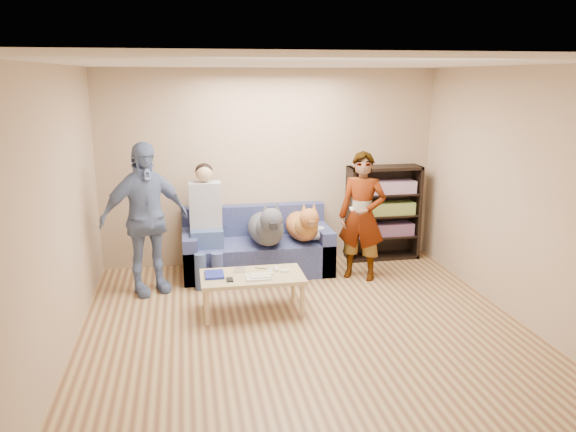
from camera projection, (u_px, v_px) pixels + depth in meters
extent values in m
plane|color=brown|center=(310.00, 340.00, 5.45)|extent=(5.00, 5.00, 0.00)
plane|color=white|center=(313.00, 63.00, 4.82)|extent=(5.00, 5.00, 0.00)
plane|color=tan|center=(270.00, 168.00, 7.52)|extent=(4.50, 0.00, 4.50)
plane|color=tan|center=(425.00, 327.00, 2.75)|extent=(4.50, 0.00, 4.50)
plane|color=tan|center=(52.00, 221.00, 4.74)|extent=(0.00, 5.00, 5.00)
plane|color=tan|center=(534.00, 201.00, 5.53)|extent=(0.00, 5.00, 5.00)
ellipsoid|color=silver|center=(315.00, 233.00, 7.30)|extent=(0.47, 0.40, 0.16)
imported|color=gray|center=(362.00, 216.00, 6.95)|extent=(0.70, 0.63, 1.61)
imported|color=#6D7FAF|center=(145.00, 219.00, 6.47)|extent=(1.13, 0.83, 1.79)
cube|color=white|center=(351.00, 209.00, 6.69)|extent=(0.06, 0.11, 0.03)
cube|color=navy|center=(214.00, 275.00, 5.99)|extent=(0.20, 0.26, 0.03)
cube|color=silver|center=(258.00, 277.00, 5.93)|extent=(0.26, 0.20, 0.02)
cube|color=beige|center=(260.00, 275.00, 5.95)|extent=(0.22, 0.17, 0.01)
cube|color=silver|center=(240.00, 270.00, 6.10)|extent=(0.11, 0.06, 0.05)
cube|color=silver|center=(276.00, 269.00, 6.16)|extent=(0.04, 0.13, 0.03)
cube|color=white|center=(285.00, 271.00, 6.10)|extent=(0.09, 0.06, 0.03)
cylinder|color=silver|center=(271.00, 274.00, 6.03)|extent=(0.07, 0.07, 0.02)
cylinder|color=silver|center=(270.00, 271.00, 6.11)|extent=(0.07, 0.07, 0.02)
cylinder|color=orange|center=(252.00, 280.00, 5.86)|extent=(0.13, 0.06, 0.01)
cylinder|color=black|center=(261.00, 268.00, 6.21)|extent=(0.13, 0.08, 0.01)
cube|color=black|center=(230.00, 280.00, 5.86)|extent=(0.07, 0.12, 0.02)
cube|color=#515B93|center=(257.00, 256.00, 7.31)|extent=(1.90, 0.85, 0.42)
cube|color=#515B93|center=(254.00, 220.00, 7.53)|extent=(1.90, 0.18, 0.40)
cube|color=#515B93|center=(190.00, 254.00, 7.14)|extent=(0.18, 0.85, 0.58)
cube|color=#515B93|center=(321.00, 247.00, 7.44)|extent=(0.18, 0.85, 0.58)
cube|color=#456A99|center=(207.00, 237.00, 7.04)|extent=(0.40, 0.38, 0.22)
cylinder|color=#3F588B|center=(201.00, 273.00, 6.70)|extent=(0.14, 0.14, 0.47)
cylinder|color=#455699|center=(218.00, 272.00, 6.74)|extent=(0.14, 0.14, 0.47)
cube|color=#B8B8BD|center=(205.00, 205.00, 7.04)|extent=(0.40, 0.24, 0.58)
sphere|color=tan|center=(204.00, 174.00, 6.94)|extent=(0.21, 0.21, 0.21)
ellipsoid|color=black|center=(204.00, 171.00, 6.97)|extent=(0.22, 0.22, 0.19)
ellipsoid|color=#50525B|center=(266.00, 228.00, 7.13)|extent=(0.44, 0.92, 0.39)
sphere|color=#4D4F57|center=(269.00, 228.00, 6.79)|extent=(0.33, 0.33, 0.33)
sphere|color=#51535C|center=(271.00, 219.00, 6.59)|extent=(0.27, 0.27, 0.27)
cube|color=black|center=(273.00, 225.00, 6.48)|extent=(0.08, 0.13, 0.08)
cone|color=#53565E|center=(265.00, 207.00, 6.57)|extent=(0.08, 0.08, 0.13)
cone|color=#474850|center=(277.00, 207.00, 6.59)|extent=(0.08, 0.08, 0.13)
cylinder|color=#4E5258|center=(261.00, 223.00, 7.54)|extent=(0.05, 0.30, 0.18)
ellipsoid|color=#B16636|center=(301.00, 226.00, 7.31)|extent=(0.40, 0.83, 0.35)
sphere|color=#AF7535|center=(306.00, 226.00, 7.01)|extent=(0.30, 0.30, 0.30)
sphere|color=#AB5634|center=(309.00, 218.00, 6.82)|extent=(0.24, 0.24, 0.24)
cube|color=brown|center=(311.00, 223.00, 6.72)|extent=(0.08, 0.12, 0.07)
cone|color=#C67B3C|center=(304.00, 208.00, 6.80)|extent=(0.08, 0.08, 0.12)
cone|color=#BD7E3A|center=(314.00, 208.00, 6.82)|extent=(0.08, 0.08, 0.12)
cylinder|color=#C97B3D|center=(296.00, 221.00, 7.70)|extent=(0.05, 0.27, 0.16)
cube|color=#D2B881|center=(252.00, 277.00, 6.02)|extent=(1.10, 0.60, 0.04)
cylinder|color=#D8A985|center=(207.00, 307.00, 5.75)|extent=(0.05, 0.05, 0.38)
cylinder|color=#D5B483|center=(302.00, 301.00, 5.92)|extent=(0.05, 0.05, 0.38)
cylinder|color=tan|center=(205.00, 290.00, 6.22)|extent=(0.05, 0.05, 0.38)
cylinder|color=#D2B581|center=(293.00, 284.00, 6.40)|extent=(0.05, 0.05, 0.38)
cube|color=black|center=(350.00, 214.00, 7.69)|extent=(0.04, 0.34, 1.30)
cube|color=black|center=(416.00, 211.00, 7.86)|extent=(0.04, 0.34, 1.30)
cube|color=black|center=(385.00, 168.00, 7.62)|extent=(1.00, 0.34, 0.04)
cube|color=black|center=(381.00, 256.00, 7.93)|extent=(1.00, 0.34, 0.04)
cube|color=black|center=(379.00, 210.00, 7.93)|extent=(1.00, 0.02, 1.30)
cube|color=black|center=(382.00, 236.00, 7.86)|extent=(0.94, 0.32, 0.03)
cube|color=black|center=(383.00, 215.00, 7.78)|extent=(0.94, 0.32, 0.02)
cube|color=black|center=(384.00, 194.00, 7.71)|extent=(0.94, 0.32, 0.02)
cube|color=#B23333|center=(383.00, 229.00, 7.81)|extent=(0.84, 0.24, 0.17)
cube|color=gold|center=(384.00, 208.00, 7.74)|extent=(0.84, 0.24, 0.17)
cube|color=#994C99|center=(385.00, 187.00, 7.67)|extent=(0.84, 0.24, 0.17)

